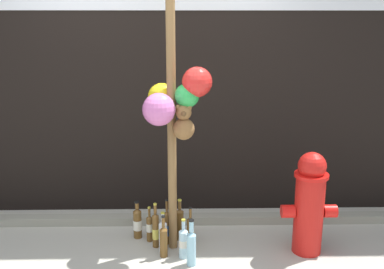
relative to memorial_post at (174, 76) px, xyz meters
name	(u,v)px	position (x,y,z in m)	size (l,w,h in m)	color
building_wall	(151,18)	(-0.23, 0.92, 0.44)	(10.00, 0.21, 3.87)	black
curb_strip	(153,219)	(-0.23, 0.49, -1.45)	(8.00, 0.12, 0.08)	gray
memorial_post	(174,76)	(0.00, 0.00, 0.00)	(0.55, 0.48, 2.69)	olive
fire_hydrant	(309,203)	(1.11, -0.06, -1.05)	(0.46, 0.28, 0.88)	red
bottle_0	(138,223)	(-0.35, 0.21, -1.35)	(0.08, 0.08, 0.35)	brown
bottle_1	(191,246)	(0.13, -0.25, -1.33)	(0.08, 0.08, 0.40)	#93CCE0
bottle_2	(167,227)	(-0.08, 0.10, -1.34)	(0.06, 0.06, 0.42)	brown
bottle_3	(190,232)	(0.13, 0.05, -1.36)	(0.06, 0.06, 0.36)	brown
bottle_4	(164,241)	(-0.10, -0.12, -1.35)	(0.07, 0.07, 0.37)	brown
bottle_5	(180,223)	(0.03, 0.17, -1.33)	(0.07, 0.07, 0.38)	brown
bottle_6	(156,230)	(-0.17, 0.04, -1.33)	(0.06, 0.06, 0.40)	brown
bottle_7	(163,235)	(-0.11, -0.03, -1.34)	(0.07, 0.07, 0.36)	silver
bottle_8	(183,242)	(0.07, -0.14, -1.35)	(0.08, 0.08, 0.34)	#B2DBEA
bottle_9	(150,227)	(-0.23, 0.15, -1.36)	(0.06, 0.06, 0.32)	brown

